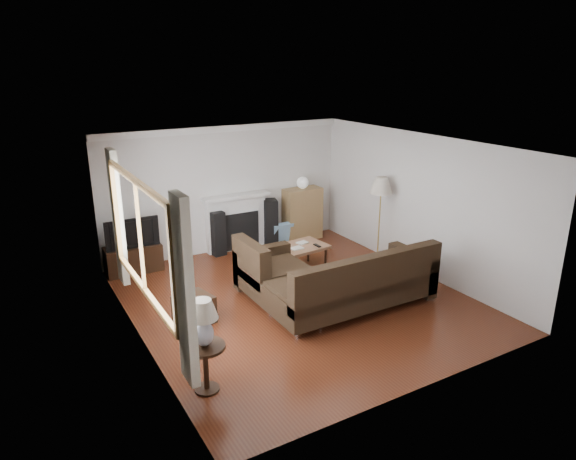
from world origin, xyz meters
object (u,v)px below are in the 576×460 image
bookshelf (302,214)px  coffee_table (294,259)px  sectional_sofa (352,280)px  side_table (206,368)px  tv_stand (133,259)px  floor_lamp (379,220)px

bookshelf → coffee_table: 1.89m
sectional_sofa → side_table: sectional_sofa is taller
tv_stand → floor_lamp: 4.60m
bookshelf → side_table: 5.55m
tv_stand → floor_lamp: size_ratio=0.60×
floor_lamp → bookshelf: bearing=107.4°
coffee_table → floor_lamp: floor_lamp is taller
sectional_sofa → side_table: size_ratio=4.84×
bookshelf → floor_lamp: floor_lamp is taller
tv_stand → coffee_table: 2.92m
side_table → tv_stand: bearing=87.5°
tv_stand → coffee_table: size_ratio=0.81×
coffee_table → side_table: (-2.70, -2.54, 0.06)m
coffee_table → side_table: 3.71m
sectional_sofa → coffee_table: sectional_sofa is taller
tv_stand → floor_lamp: (4.20, -1.80, 0.57)m
sectional_sofa → floor_lamp: (1.64, 1.36, 0.35)m
floor_lamp → side_table: floor_lamp is taller
tv_stand → sectional_sofa: 4.07m
coffee_table → floor_lamp: 1.80m
bookshelf → sectional_sofa: bookshelf is taller
bookshelf → coffee_table: bookshelf is taller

